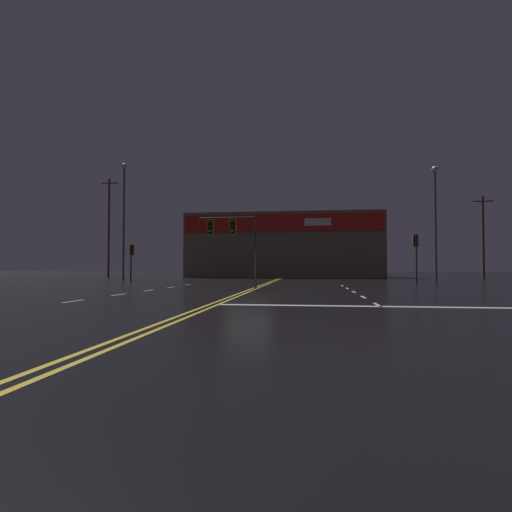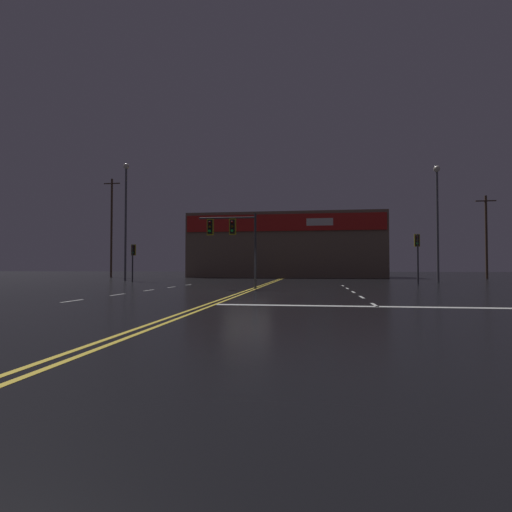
# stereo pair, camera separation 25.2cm
# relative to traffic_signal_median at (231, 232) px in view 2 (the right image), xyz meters

# --- Properties ---
(ground_plane) EXTENTS (200.00, 200.00, 0.00)m
(ground_plane) POSITION_rel_traffic_signal_median_xyz_m (1.37, -2.22, -3.41)
(ground_plane) COLOR black
(road_markings) EXTENTS (16.64, 60.00, 0.01)m
(road_markings) POSITION_rel_traffic_signal_median_xyz_m (2.56, -3.87, -3.40)
(road_markings) COLOR gold
(road_markings) RESTS_ON ground
(traffic_signal_median) EXTENTS (3.53, 0.36, 4.53)m
(traffic_signal_median) POSITION_rel_traffic_signal_median_xyz_m (0.00, 0.00, 0.00)
(traffic_signal_median) COLOR #38383D
(traffic_signal_median) RESTS_ON ground
(traffic_signal_corner_northeast) EXTENTS (0.42, 0.36, 3.91)m
(traffic_signal_corner_northeast) POSITION_rel_traffic_signal_median_xyz_m (13.04, 9.20, -0.53)
(traffic_signal_corner_northeast) COLOR #38383D
(traffic_signal_corner_northeast) RESTS_ON ground
(traffic_signal_corner_northwest) EXTENTS (0.42, 0.36, 3.35)m
(traffic_signal_corner_northwest) POSITION_rel_traffic_signal_median_xyz_m (-11.05, 10.25, -0.95)
(traffic_signal_corner_northwest) COLOR #38383D
(traffic_signal_corner_northwest) RESTS_ON ground
(streetlight_near_left) EXTENTS (0.56, 0.56, 11.50)m
(streetlight_near_left) POSITION_rel_traffic_signal_median_xyz_m (-13.21, 13.14, 3.73)
(streetlight_near_left) COLOR #59595E
(streetlight_near_left) RESTS_ON ground
(streetlight_near_right) EXTENTS (0.56, 0.56, 10.34)m
(streetlight_near_right) POSITION_rel_traffic_signal_median_xyz_m (15.86, 13.58, 3.11)
(streetlight_near_right) COLOR #59595E
(streetlight_near_right) RESTS_ON ground
(building_backdrop) EXTENTS (25.08, 10.23, 8.25)m
(building_backdrop) POSITION_rel_traffic_signal_median_xyz_m (1.37, 30.41, 0.73)
(building_backdrop) COLOR #7A6651
(building_backdrop) RESTS_ON ground
(utility_pole_row) EXTENTS (47.37, 0.26, 12.76)m
(utility_pole_row) POSITION_rel_traffic_signal_median_xyz_m (-1.47, 24.64, 2.46)
(utility_pole_row) COLOR #4C3828
(utility_pole_row) RESTS_ON ground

